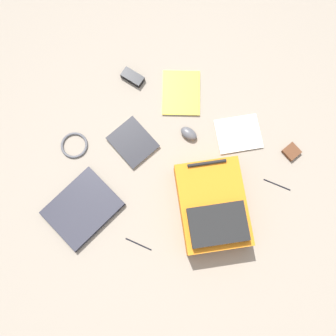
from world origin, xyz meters
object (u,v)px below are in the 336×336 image
at_px(earbud_pouch, 292,152).
at_px(pen_blue, 277,185).
at_px(book_red, 133,142).
at_px(cable_coil, 74,145).
at_px(laptop, 82,208).
at_px(book_comic, 181,93).
at_px(backpack, 213,207).
at_px(book_blue, 238,134).
at_px(computer_mouse, 189,134).
at_px(power_brick, 133,77).
at_px(pen_black, 138,244).

bearing_deg(earbud_pouch, pen_blue, -168.32).
bearing_deg(book_red, cable_coil, 130.41).
xyz_separation_m(laptop, cable_coil, (0.23, 0.26, -0.01)).
bearing_deg(book_red, book_comic, -4.82).
distance_m(book_red, cable_coil, 0.31).
height_order(backpack, book_blue, backpack).
bearing_deg(pen_blue, book_blue, 72.28).
distance_m(backpack, pen_blue, 0.38).
bearing_deg(book_blue, computer_mouse, 128.19).
bearing_deg(laptop, power_brick, 19.19).
distance_m(backpack, cable_coil, 0.80).
relative_size(pen_blue, earbud_pouch, 1.97).
relative_size(backpack, computer_mouse, 5.57).
bearing_deg(laptop, pen_black, -84.19).
relative_size(computer_mouse, power_brick, 0.78).
bearing_deg(power_brick, backpack, -112.62).
bearing_deg(book_blue, earbud_pouch, -72.31).
xyz_separation_m(computer_mouse, earbud_pouch, (0.26, -0.49, -0.01)).
height_order(cable_coil, pen_blue, cable_coil).
bearing_deg(power_brick, laptop, -160.81).
bearing_deg(book_comic, pen_blue, -98.29).
relative_size(book_blue, pen_black, 2.11).
xyz_separation_m(book_red, earbud_pouch, (0.48, -0.70, 0.00)).
xyz_separation_m(backpack, laptop, (-0.40, 0.53, -0.06)).
bearing_deg(power_brick, book_blue, -81.90).
xyz_separation_m(book_blue, computer_mouse, (-0.17, 0.21, 0.02)).
relative_size(computer_mouse, pen_black, 0.67).
height_order(book_comic, earbud_pouch, earbud_pouch).
distance_m(book_blue, cable_coil, 0.89).
height_order(book_red, computer_mouse, computer_mouse).
distance_m(book_red, power_brick, 0.37).
relative_size(backpack, cable_coil, 3.72).
relative_size(book_red, cable_coil, 1.79).
distance_m(pen_black, earbud_pouch, 0.94).
distance_m(pen_black, pen_blue, 0.78).
distance_m(cable_coil, earbud_pouch, 1.16).
height_order(book_blue, power_brick, power_brick).
height_order(laptop, pen_black, laptop).
xyz_separation_m(book_blue, cable_coil, (-0.59, 0.66, 0.00)).
height_order(book_comic, book_blue, book_comic).
bearing_deg(cable_coil, book_red, -49.59).
bearing_deg(power_brick, book_red, -141.17).
bearing_deg(backpack, book_comic, 50.65).
bearing_deg(computer_mouse, book_comic, 46.86).
bearing_deg(laptop, pen_blue, -45.30).
xyz_separation_m(power_brick, pen_blue, (-0.01, -0.98, -0.01)).
bearing_deg(pen_black, power_brick, 40.57).
relative_size(book_blue, cable_coil, 2.09).
distance_m(book_blue, pen_black, 0.79).
height_order(book_red, earbud_pouch, earbud_pouch).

